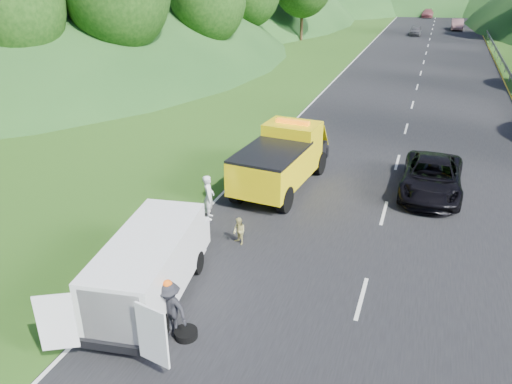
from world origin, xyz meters
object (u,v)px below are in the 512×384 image
at_px(white_van, 151,263).
at_px(woman, 210,218).
at_px(spare_tire, 186,337).
at_px(passing_suv, 429,193).
at_px(worker, 172,335).
at_px(child, 239,244).
at_px(suitcase, 172,219).
at_px(tow_truck, 282,158).

relative_size(white_van, woman, 3.50).
height_order(woman, spare_tire, woman).
bearing_deg(passing_suv, woman, -145.71).
relative_size(worker, passing_suv, 0.31).
relative_size(child, passing_suv, 0.19).
relative_size(woman, child, 1.79).
bearing_deg(suitcase, white_van, -68.65).
bearing_deg(woman, tow_truck, -46.09).
relative_size(tow_truck, spare_tire, 10.49).
xyz_separation_m(white_van, worker, (1.29, -1.31, -1.22)).
xyz_separation_m(white_van, suitcase, (-1.64, 4.19, -0.92)).
distance_m(worker, spare_tire, 0.41).
relative_size(white_van, suitcase, 10.68).
xyz_separation_m(woman, child, (1.83, -1.46, 0.00)).
bearing_deg(worker, white_van, 145.11).
bearing_deg(woman, spare_tire, 177.50).
relative_size(suitcase, spare_tire, 0.94).
height_order(white_van, worker, white_van).
bearing_deg(suitcase, worker, -61.99).
bearing_deg(suitcase, child, -7.52).
distance_m(child, suitcase, 2.95).
bearing_deg(spare_tire, child, 94.79).
height_order(tow_truck, worker, tow_truck).
bearing_deg(passing_suv, worker, -116.94).
height_order(white_van, passing_suv, white_van).
distance_m(worker, passing_suv, 13.52).
bearing_deg(worker, woman, 116.34).
distance_m(white_van, woman, 5.43).
bearing_deg(woman, child, -150.02).
xyz_separation_m(child, worker, (0.02, -5.12, 0.00)).
distance_m(tow_truck, woman, 4.52).
relative_size(white_van, passing_suv, 1.18).
distance_m(white_van, spare_tire, 2.44).
bearing_deg(spare_tire, suitcase, 121.40).
bearing_deg(woman, passing_suv, -78.04).
relative_size(tow_truck, worker, 4.00).
xyz_separation_m(white_van, passing_suv, (7.57, 10.66, -1.22)).
height_order(woman, child, woman).
bearing_deg(passing_suv, spare_tire, -115.48).
relative_size(spare_tire, passing_suv, 0.12).
relative_size(tow_truck, suitcase, 11.20).
distance_m(tow_truck, worker, 10.59).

